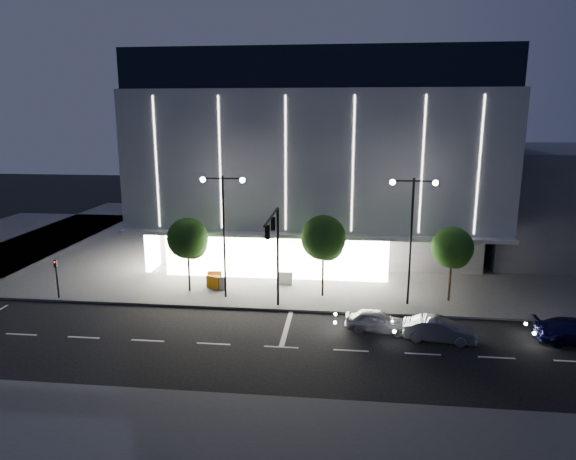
# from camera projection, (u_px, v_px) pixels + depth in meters

# --- Properties ---
(ground) EXTENTS (160.00, 160.00, 0.00)m
(ground) POSITION_uv_depth(u_px,v_px,m) (252.00, 335.00, 31.26)
(ground) COLOR black
(ground) RESTS_ON ground
(sidewalk_museum) EXTENTS (70.00, 40.00, 0.15)m
(sidewalk_museum) POSITION_uv_depth(u_px,v_px,m) (339.00, 241.00, 53.98)
(sidewalk_museum) COLOR #474747
(sidewalk_museum) RESTS_ON ground
(museum) EXTENTS (30.00, 25.80, 18.00)m
(museum) POSITION_uv_depth(u_px,v_px,m) (320.00, 154.00, 50.53)
(museum) COLOR #4C4C51
(museum) RESTS_ON ground
(annex_building) EXTENTS (16.00, 20.00, 10.00)m
(annex_building) POSITION_uv_depth(u_px,v_px,m) (553.00, 199.00, 50.65)
(annex_building) COLOR #4C4C51
(annex_building) RESTS_ON ground
(traffic_mast) EXTENTS (0.33, 5.89, 7.07)m
(traffic_mast) POSITION_uv_depth(u_px,v_px,m) (275.00, 242.00, 33.28)
(traffic_mast) COLOR black
(traffic_mast) RESTS_ON ground
(street_lamp_west) EXTENTS (3.16, 0.36, 9.00)m
(street_lamp_west) POSITION_uv_depth(u_px,v_px,m) (224.00, 219.00, 36.09)
(street_lamp_west) COLOR black
(street_lamp_west) RESTS_ON ground
(street_lamp_east) EXTENTS (3.16, 0.36, 9.00)m
(street_lamp_east) POSITION_uv_depth(u_px,v_px,m) (412.00, 223.00, 34.70)
(street_lamp_east) COLOR black
(street_lamp_east) RESTS_ON ground
(ped_signal_far) EXTENTS (0.22, 0.24, 3.00)m
(ped_signal_far) POSITION_uv_depth(u_px,v_px,m) (57.00, 275.00, 36.81)
(ped_signal_far) COLOR black
(ped_signal_far) RESTS_ON ground
(tree_left) EXTENTS (3.02, 3.02, 5.72)m
(tree_left) POSITION_uv_depth(u_px,v_px,m) (188.00, 241.00, 37.82)
(tree_left) COLOR black
(tree_left) RESTS_ON ground
(tree_mid) EXTENTS (3.25, 3.25, 6.15)m
(tree_mid) POSITION_uv_depth(u_px,v_px,m) (324.00, 240.00, 36.68)
(tree_mid) COLOR black
(tree_mid) RESTS_ON ground
(tree_right) EXTENTS (2.91, 2.91, 5.51)m
(tree_right) POSITION_uv_depth(u_px,v_px,m) (452.00, 250.00, 35.82)
(tree_right) COLOR black
(tree_right) RESTS_ON ground
(car_lead) EXTENTS (4.08, 1.94, 1.35)m
(car_lead) POSITION_uv_depth(u_px,v_px,m) (377.00, 321.00, 31.64)
(car_lead) COLOR #A0A2A7
(car_lead) RESTS_ON ground
(car_second) EXTENTS (4.37, 2.02, 1.39)m
(car_second) POSITION_uv_depth(u_px,v_px,m) (439.00, 330.00, 30.30)
(car_second) COLOR #979A9E
(car_second) RESTS_ON ground
(barrier_a) EXTENTS (1.11, 0.67, 1.00)m
(barrier_a) POSITION_uv_depth(u_px,v_px,m) (213.00, 282.00, 38.98)
(barrier_a) COLOR #C86D0B
(barrier_a) RESTS_ON sidewalk_museum
(barrier_b) EXTENTS (1.12, 0.62, 1.00)m
(barrier_b) POSITION_uv_depth(u_px,v_px,m) (219.00, 283.00, 38.89)
(barrier_b) COLOR #BCBCBC
(barrier_b) RESTS_ON sidewalk_museum
(barrier_c) EXTENTS (1.12, 0.39, 1.00)m
(barrier_c) POSITION_uv_depth(u_px,v_px,m) (215.00, 277.00, 40.18)
(barrier_c) COLOR #C4590A
(barrier_c) RESTS_ON sidewalk_museum
(barrier_d) EXTENTS (1.11, 0.33, 1.00)m
(barrier_d) POSITION_uv_depth(u_px,v_px,m) (286.00, 278.00, 39.96)
(barrier_d) COLOR white
(barrier_d) RESTS_ON sidewalk_museum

